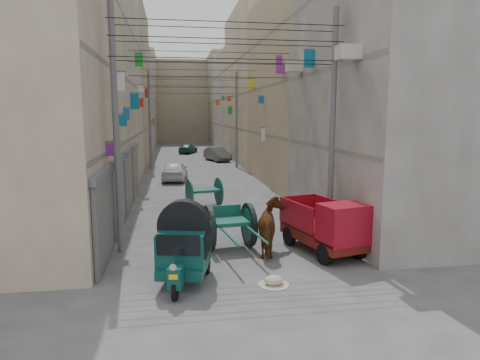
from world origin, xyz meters
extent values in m
plane|color=#47474A|center=(0.00, 0.00, 0.00)|extent=(140.00, 140.00, 0.00)
cube|color=slate|center=(-4.12, 8.00, 3.20)|extent=(0.25, 9.80, 0.18)
cube|color=slate|center=(-4.12, 8.00, 6.20)|extent=(0.25, 9.80, 0.18)
cube|color=#B3A699|center=(-8.00, 19.00, 6.00)|extent=(8.00, 12.00, 12.00)
cube|color=slate|center=(-4.12, 19.00, 3.20)|extent=(0.25, 11.76, 0.18)
cube|color=slate|center=(-4.12, 19.00, 6.20)|extent=(0.25, 11.76, 0.18)
cube|color=slate|center=(-4.12, 19.00, 9.20)|extent=(0.25, 11.76, 0.18)
cube|color=#9E967C|center=(-8.00, 32.00, 7.00)|extent=(8.00, 14.00, 14.00)
cube|color=slate|center=(-4.12, 32.00, 3.20)|extent=(0.25, 13.72, 0.18)
cube|color=slate|center=(-4.12, 32.00, 6.20)|extent=(0.25, 13.72, 0.18)
cube|color=slate|center=(-4.12, 32.00, 9.20)|extent=(0.25, 13.72, 0.18)
cube|color=#A8A39D|center=(-8.00, 46.00, 5.90)|extent=(8.00, 14.00, 11.80)
cube|color=slate|center=(-4.12, 46.00, 3.20)|extent=(0.25, 13.72, 0.18)
cube|color=slate|center=(-4.12, 46.00, 6.20)|extent=(0.25, 13.72, 0.18)
cube|color=slate|center=(-4.12, 46.00, 9.20)|extent=(0.25, 13.72, 0.18)
cube|color=tan|center=(-8.00, 59.00, 6.75)|extent=(8.00, 12.00, 13.50)
cube|color=slate|center=(-4.12, 59.00, 3.20)|extent=(0.25, 11.76, 0.18)
cube|color=slate|center=(-4.12, 59.00, 6.20)|extent=(0.25, 11.76, 0.18)
cube|color=slate|center=(-4.12, 59.00, 9.20)|extent=(0.25, 11.76, 0.18)
cube|color=#A8A39D|center=(8.00, 8.00, 6.50)|extent=(8.00, 10.00, 13.00)
cube|color=slate|center=(4.12, 8.00, 3.20)|extent=(0.25, 9.80, 0.18)
cube|color=slate|center=(4.12, 8.00, 6.20)|extent=(0.25, 9.80, 0.18)
cube|color=tan|center=(8.00, 19.00, 6.00)|extent=(8.00, 12.00, 12.00)
cube|color=slate|center=(4.12, 19.00, 3.20)|extent=(0.25, 11.76, 0.18)
cube|color=slate|center=(4.12, 19.00, 6.20)|extent=(0.25, 11.76, 0.18)
cube|color=slate|center=(4.12, 19.00, 9.20)|extent=(0.25, 11.76, 0.18)
cube|color=beige|center=(8.00, 32.00, 7.00)|extent=(8.00, 14.00, 14.00)
cube|color=slate|center=(4.12, 32.00, 3.20)|extent=(0.25, 13.72, 0.18)
cube|color=slate|center=(4.12, 32.00, 6.20)|extent=(0.25, 13.72, 0.18)
cube|color=slate|center=(4.12, 32.00, 9.20)|extent=(0.25, 13.72, 0.18)
cube|color=#B3A699|center=(8.00, 46.00, 5.90)|extent=(8.00, 14.00, 11.80)
cube|color=slate|center=(4.12, 46.00, 3.20)|extent=(0.25, 13.72, 0.18)
cube|color=slate|center=(4.12, 46.00, 6.20)|extent=(0.25, 13.72, 0.18)
cube|color=slate|center=(4.12, 46.00, 9.20)|extent=(0.25, 13.72, 0.18)
cube|color=#9E967C|center=(8.00, 59.00, 6.75)|extent=(8.00, 12.00, 13.50)
cube|color=slate|center=(4.12, 59.00, 3.20)|extent=(0.25, 11.76, 0.18)
cube|color=slate|center=(4.12, 59.00, 6.20)|extent=(0.25, 11.76, 0.18)
cube|color=slate|center=(4.12, 59.00, 9.20)|extent=(0.25, 11.76, 0.18)
cube|color=#9E967C|center=(0.00, 66.00, 6.50)|extent=(22.00, 10.00, 13.00)
cube|color=#515156|center=(-3.92, 4.80, 1.30)|extent=(0.12, 3.00, 2.60)
cube|color=#5E5E60|center=(-3.90, 4.80, 2.75)|extent=(0.18, 3.20, 0.25)
cube|color=#515156|center=(-3.92, 8.50, 1.30)|extent=(0.12, 3.00, 2.60)
cube|color=#5E5E60|center=(-3.90, 8.50, 2.75)|extent=(0.18, 3.20, 0.25)
cube|color=#515156|center=(-3.92, 12.20, 1.30)|extent=(0.12, 3.00, 2.60)
cube|color=#5E5E60|center=(-3.90, 12.20, 2.75)|extent=(0.18, 3.20, 0.25)
cube|color=#515156|center=(-3.92, 16.00, 1.30)|extent=(0.12, 3.00, 2.60)
cube|color=#5E5E60|center=(-3.90, 16.00, 2.75)|extent=(0.18, 3.20, 0.25)
cube|color=#E74F1B|center=(3.81, 34.28, 5.98)|extent=(0.38, 0.08, 0.41)
cube|color=green|center=(-3.86, 41.61, 3.62)|extent=(0.27, 0.08, 0.71)
cube|color=purple|center=(-3.78, 6.43, 3.35)|extent=(0.44, 0.08, 0.42)
cube|color=#0D6B94|center=(-3.77, 15.80, 5.17)|extent=(0.45, 0.08, 0.84)
cube|color=#E74F1B|center=(3.79, 44.88, 5.91)|extent=(0.41, 0.08, 0.59)
cube|color=#0D6B94|center=(-3.81, 9.76, 4.24)|extent=(0.38, 0.08, 0.44)
cube|color=green|center=(3.78, 33.54, 4.85)|extent=(0.43, 0.08, 0.72)
cube|color=green|center=(3.86, 39.62, 6.25)|extent=(0.28, 0.08, 0.44)
cube|color=green|center=(-3.76, 20.00, 7.85)|extent=(0.48, 0.08, 0.84)
cube|color=#E74F1B|center=(-3.85, 38.07, 3.67)|extent=(0.31, 0.08, 0.44)
cube|color=#1866AC|center=(3.82, 19.02, 5.41)|extent=(0.35, 0.08, 0.45)
cube|color=yellow|center=(3.83, 22.65, 6.65)|extent=(0.34, 0.08, 0.79)
cube|color=#1866AC|center=(-3.86, 12.02, 4.50)|extent=(0.28, 0.08, 0.52)
cube|color=red|center=(-3.86, 29.62, 6.26)|extent=(0.28, 0.08, 0.74)
cube|color=white|center=(3.87, 18.51, 3.22)|extent=(0.26, 0.08, 0.80)
cube|color=green|center=(3.83, 9.37, 6.69)|extent=(0.34, 0.08, 0.55)
cube|color=white|center=(-3.76, 8.55, 5.67)|extent=(0.47, 0.08, 0.67)
cube|color=white|center=(-3.80, 21.15, 6.14)|extent=(0.40, 0.08, 0.47)
cube|color=red|center=(-3.84, 21.66, 5.24)|extent=(0.32, 0.08, 0.55)
cube|color=purple|center=(3.76, 13.74, 6.73)|extent=(0.47, 0.08, 0.35)
cube|color=purple|center=(3.84, 14.58, 7.07)|extent=(0.32, 0.08, 0.89)
cube|color=#0D6B94|center=(3.78, 9.29, 6.73)|extent=(0.44, 0.08, 0.69)
cube|color=red|center=(-4.06, 6.00, 3.00)|extent=(0.10, 3.20, 0.80)
cube|color=red|center=(-4.06, 15.00, 3.00)|extent=(0.10, 3.20, 0.80)
cube|color=#E74F1B|center=(-4.06, 27.00, 3.00)|extent=(0.10, 3.20, 0.80)
cube|color=red|center=(-4.06, 39.00, 3.00)|extent=(0.10, 3.20, 0.80)
cube|color=#0D6B94|center=(4.06, 6.00, 3.00)|extent=(0.10, 3.20, 0.80)
cube|color=#0D6B94|center=(4.06, 15.00, 3.00)|extent=(0.10, 3.20, 0.80)
cube|color=#0D6B94|center=(4.06, 27.00, 3.00)|extent=(0.10, 3.20, 0.80)
cube|color=white|center=(4.06, 39.00, 3.00)|extent=(0.10, 3.20, 0.80)
cube|color=beige|center=(3.65, 5.00, 6.40)|extent=(0.70, 0.55, 0.45)
cube|color=beige|center=(3.65, 11.00, 6.60)|extent=(0.70, 0.55, 0.45)
cylinder|color=#5E5E60|center=(-3.60, 6.00, 4.00)|extent=(0.20, 0.20, 8.00)
cylinder|color=#5E5E60|center=(3.60, 6.00, 4.00)|extent=(0.20, 0.20, 8.00)
cylinder|color=#5E5E60|center=(-3.60, 28.00, 4.00)|extent=(0.20, 0.20, 8.00)
cylinder|color=#5E5E60|center=(3.60, 28.00, 4.00)|extent=(0.20, 0.20, 8.00)
cylinder|color=black|center=(0.00, 5.50, 6.20)|extent=(7.40, 0.02, 0.02)
cylinder|color=black|center=(0.00, 5.50, 6.80)|extent=(7.40, 0.02, 0.02)
cylinder|color=black|center=(0.00, 5.50, 7.30)|extent=(7.40, 0.02, 0.02)
cylinder|color=black|center=(0.00, 6.50, 6.20)|extent=(7.40, 0.02, 0.02)
cylinder|color=black|center=(0.00, 6.50, 6.80)|extent=(7.40, 0.02, 0.02)
cylinder|color=black|center=(0.00, 6.50, 7.30)|extent=(7.40, 0.02, 0.02)
cylinder|color=black|center=(0.00, 12.00, 6.20)|extent=(7.40, 0.02, 0.02)
cylinder|color=black|center=(0.00, 12.00, 6.80)|extent=(7.40, 0.02, 0.02)
cylinder|color=black|center=(0.00, 12.00, 7.30)|extent=(7.40, 0.02, 0.02)
cylinder|color=black|center=(0.00, 20.00, 6.20)|extent=(7.40, 0.02, 0.02)
cylinder|color=black|center=(0.00, 20.00, 6.80)|extent=(7.40, 0.02, 0.02)
cylinder|color=black|center=(0.00, 20.00, 7.30)|extent=(7.40, 0.02, 0.02)
cylinder|color=black|center=(0.00, 28.00, 6.20)|extent=(7.40, 0.02, 0.02)
cylinder|color=black|center=(0.00, 28.00, 6.80)|extent=(7.40, 0.02, 0.02)
cylinder|color=black|center=(0.00, 28.00, 7.30)|extent=(7.40, 0.02, 0.02)
cylinder|color=black|center=(-1.86, 1.90, 0.27)|extent=(0.23, 0.55, 0.54)
cylinder|color=black|center=(-1.99, 3.79, 0.27)|extent=(0.23, 0.55, 0.54)
cylinder|color=black|center=(-0.95, 3.57, 0.27)|extent=(0.23, 0.55, 0.54)
cube|color=#0B3F39|center=(-1.59, 3.12, 0.46)|extent=(1.56, 2.04, 0.27)
cube|color=#0B3F39|center=(-1.85, 1.94, 0.58)|extent=(0.42, 0.49, 0.53)
cylinder|color=silver|center=(-1.90, 1.73, 0.91)|extent=(0.18, 0.08, 0.17)
cube|color=yellow|center=(-1.90, 1.71, 0.67)|extent=(0.21, 0.07, 0.12)
cube|color=#0B3F39|center=(-1.58, 3.16, 1.01)|extent=(1.57, 1.86, 0.91)
cube|color=black|center=(-1.76, 2.35, 1.25)|extent=(1.09, 0.29, 0.53)
cube|color=black|center=(-2.20, 3.30, 1.10)|extent=(0.28, 1.13, 0.62)
cube|color=black|center=(-0.96, 3.03, 1.10)|extent=(0.28, 1.13, 0.62)
cube|color=silver|center=(-1.77, 2.32, 0.53)|extent=(1.18, 0.30, 0.06)
cylinder|color=black|center=(-0.69, 5.76, 0.75)|extent=(0.36, 1.50, 1.50)
cylinder|color=#125042|center=(-0.69, 5.76, 0.75)|extent=(0.34, 1.18, 1.17)
cylinder|color=#5E5E60|center=(-0.69, 5.76, 0.75)|extent=(0.26, 0.22, 0.19)
cylinder|color=black|center=(0.68, 5.95, 0.75)|extent=(0.36, 1.50, 1.50)
cylinder|color=#125042|center=(0.68, 5.95, 0.75)|extent=(0.34, 1.18, 1.17)
cylinder|color=#5E5E60|center=(0.68, 5.95, 0.75)|extent=(0.26, 0.22, 0.19)
cylinder|color=#5E5E60|center=(0.00, 5.85, 0.75)|extent=(1.44, 0.28, 0.09)
cube|color=#125042|center=(0.00, 5.85, 0.94)|extent=(1.27, 1.32, 0.11)
cube|color=#125042|center=(-0.08, 6.38, 1.18)|extent=(1.12, 0.24, 0.37)
cylinder|color=#125042|center=(-0.25, 4.47, 0.86)|extent=(0.41, 2.45, 0.07)
cylinder|color=#125042|center=(0.60, 4.59, 0.86)|extent=(0.41, 2.45, 0.07)
cylinder|color=black|center=(2.60, 3.74, 0.32)|extent=(0.32, 0.66, 0.64)
cylinder|color=black|center=(2.08, 5.80, 0.32)|extent=(0.32, 0.66, 0.64)
cylinder|color=black|center=(3.82, 4.05, 0.32)|extent=(0.32, 0.66, 0.64)
cylinder|color=black|center=(3.30, 6.11, 0.32)|extent=(0.32, 0.66, 0.64)
cube|color=#5B120D|center=(2.95, 4.92, 0.53)|extent=(2.14, 3.44, 0.34)
cube|color=maroon|center=(3.22, 3.85, 1.21)|extent=(1.61, 1.33, 1.21)
cube|color=black|center=(3.33, 3.40, 1.31)|extent=(1.23, 0.36, 0.53)
cube|color=#5B120D|center=(2.82, 5.44, 0.79)|extent=(1.93, 2.42, 0.12)
cube|color=maroon|center=(2.14, 5.27, 1.21)|extent=(0.57, 2.08, 0.82)
cube|color=maroon|center=(3.51, 5.61, 1.21)|extent=(0.57, 2.08, 0.82)
cube|color=maroon|center=(2.57, 6.46, 1.21)|extent=(1.42, 0.41, 0.82)
cylinder|color=#125042|center=(-1.08, 12.47, 0.69)|extent=(0.35, 1.38, 1.39)
cylinder|color=#125042|center=(0.39, 12.77, 0.69)|extent=(0.35, 1.38, 1.39)
cube|color=#125042|center=(-0.35, 12.62, 0.82)|extent=(1.55, 1.42, 0.11)
cylinder|color=#5E5E60|center=(-0.35, 12.62, 0.69)|extent=(1.54, 0.40, 0.09)
ellipsoid|color=#BEB99E|center=(0.73, 2.46, 0.13)|extent=(0.51, 0.41, 0.26)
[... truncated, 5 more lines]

